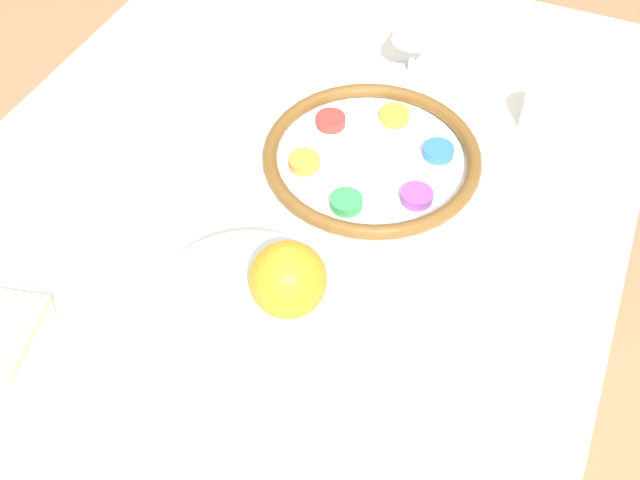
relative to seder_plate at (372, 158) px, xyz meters
The scene contains 7 objects.
dining_table 0.44m from the seder_plate, 23.66° to the right, with size 1.41×0.89×0.74m.
seder_plate is the anchor object (origin of this frame).
wine_glass 0.23m from the seder_plate, behind, with size 0.07×0.07×0.12m.
fruit_stand 0.38m from the seder_plate, ahead, with size 0.21×0.21×0.13m.
orange_fruit 0.37m from the seder_plate, ahead, with size 0.08×0.08×0.08m.
napkin_roll 0.24m from the seder_plate, 65.12° to the right, with size 0.16×0.04×0.04m.
cup_far 0.26m from the seder_plate, 131.11° to the left, with size 0.06×0.06×0.06m.
Camera 1 is at (0.51, 0.32, 1.46)m, focal length 42.00 mm.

